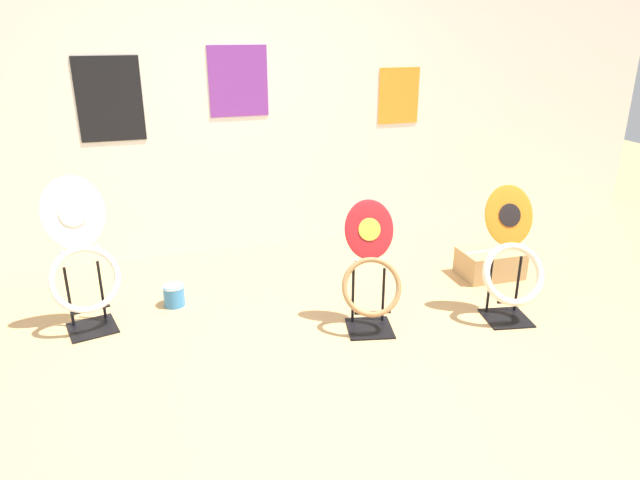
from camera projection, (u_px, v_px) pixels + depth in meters
The scene contains 7 objects.
ground_plane at pixel (325, 392), 2.99m from camera, with size 14.00×14.00×0.00m, color tan.
wall_back at pixel (236, 93), 4.53m from camera, with size 8.00×0.07×2.60m.
toilet_seat_display_white_plain at pixel (82, 261), 3.46m from camera, with size 0.44×0.33×0.98m.
toilet_seat_display_crimson_swirl at pixel (371, 273), 3.51m from camera, with size 0.41×0.40×0.80m.
toilet_seat_display_orange_sun at pixel (512, 263), 3.62m from camera, with size 0.45×0.42×0.86m.
paint_can at pixel (174, 295), 3.89m from camera, with size 0.15×0.15×0.15m.
storage_box at pixel (490, 263), 4.35m from camera, with size 0.46×0.33×0.21m.
Camera 1 is at (-0.81, -2.38, 1.81)m, focal length 32.00 mm.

